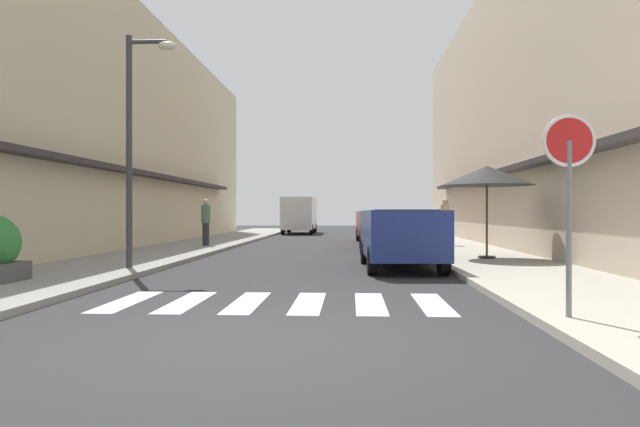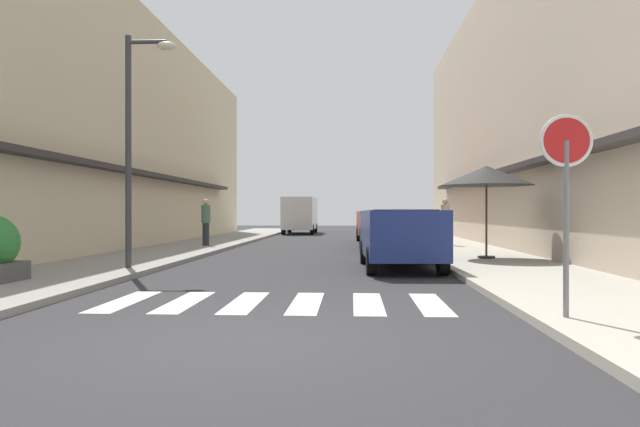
{
  "view_description": "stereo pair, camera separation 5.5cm",
  "coord_description": "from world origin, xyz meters",
  "px_view_note": "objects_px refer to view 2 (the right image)",
  "views": [
    {
      "loc": [
        1.12,
        -6.16,
        1.41
      ],
      "look_at": [
        -0.06,
        16.18,
        1.36
      ],
      "focal_mm": 32.52,
      "sensor_mm": 36.0,
      "label": 1
    },
    {
      "loc": [
        1.18,
        -6.16,
        1.41
      ],
      "look_at": [
        -0.06,
        16.18,
        1.36
      ],
      "focal_mm": 32.52,
      "sensor_mm": 36.0,
      "label": 2
    }
  ],
  "objects_px": {
    "parked_car_mid": "(384,225)",
    "delivery_van": "(300,212)",
    "parked_car_far": "(378,223)",
    "street_lamp": "(136,126)",
    "round_street_sign": "(566,162)",
    "cafe_umbrella": "(486,176)",
    "parked_car_near": "(400,232)",
    "pedestrian_walking_far": "(206,221)",
    "pedestrian_walking_near": "(445,220)"
  },
  "relations": [
    {
      "from": "parked_car_far",
      "to": "cafe_umbrella",
      "type": "xyz_separation_m",
      "value": [
        2.57,
        -10.34,
        1.5
      ]
    },
    {
      "from": "parked_car_near",
      "to": "pedestrian_walking_near",
      "type": "xyz_separation_m",
      "value": [
        2.47,
        8.48,
        0.17
      ]
    },
    {
      "from": "street_lamp",
      "to": "delivery_van",
      "type": "bearing_deg",
      "value": 86.25
    },
    {
      "from": "pedestrian_walking_near",
      "to": "parked_car_near",
      "type": "bearing_deg",
      "value": -63.97
    },
    {
      "from": "street_lamp",
      "to": "pedestrian_walking_near",
      "type": "bearing_deg",
      "value": 48.24
    },
    {
      "from": "parked_car_far",
      "to": "pedestrian_walking_near",
      "type": "xyz_separation_m",
      "value": [
        2.47,
        -3.88,
        0.17
      ]
    },
    {
      "from": "round_street_sign",
      "to": "cafe_umbrella",
      "type": "distance_m",
      "value": 9.24
    },
    {
      "from": "street_lamp",
      "to": "cafe_umbrella",
      "type": "height_order",
      "value": "street_lamp"
    },
    {
      "from": "parked_car_near",
      "to": "delivery_van",
      "type": "relative_size",
      "value": 0.82
    },
    {
      "from": "cafe_umbrella",
      "to": "delivery_van",
      "type": "bearing_deg",
      "value": 108.49
    },
    {
      "from": "parked_car_near",
      "to": "cafe_umbrella",
      "type": "height_order",
      "value": "cafe_umbrella"
    },
    {
      "from": "parked_car_mid",
      "to": "street_lamp",
      "type": "xyz_separation_m",
      "value": [
        -6.19,
        -7.94,
        2.49
      ]
    },
    {
      "from": "parked_car_far",
      "to": "parked_car_mid",
      "type": "bearing_deg",
      "value": -90.0
    },
    {
      "from": "delivery_van",
      "to": "round_street_sign",
      "type": "height_order",
      "value": "round_street_sign"
    },
    {
      "from": "parked_car_mid",
      "to": "delivery_van",
      "type": "relative_size",
      "value": 0.83
    },
    {
      "from": "pedestrian_walking_near",
      "to": "parked_car_far",
      "type": "bearing_deg",
      "value": 164.66
    },
    {
      "from": "parked_car_far",
      "to": "street_lamp",
      "type": "distance_m",
      "value": 15.12
    },
    {
      "from": "parked_car_mid",
      "to": "parked_car_far",
      "type": "distance_m",
      "value": 5.63
    },
    {
      "from": "parked_car_near",
      "to": "delivery_van",
      "type": "distance_m",
      "value": 23.83
    },
    {
      "from": "parked_car_far",
      "to": "delivery_van",
      "type": "distance_m",
      "value": 11.94
    },
    {
      "from": "parked_car_near",
      "to": "parked_car_far",
      "type": "distance_m",
      "value": 12.36
    },
    {
      "from": "parked_car_mid",
      "to": "pedestrian_walking_far",
      "type": "distance_m",
      "value": 6.87
    },
    {
      "from": "parked_car_mid",
      "to": "pedestrian_walking_near",
      "type": "relative_size",
      "value": 2.46
    },
    {
      "from": "delivery_van",
      "to": "pedestrian_walking_far",
      "type": "relative_size",
      "value": 3.01
    },
    {
      "from": "street_lamp",
      "to": "cafe_umbrella",
      "type": "xyz_separation_m",
      "value": [
        8.76,
        3.23,
        -0.99
      ]
    },
    {
      "from": "delivery_van",
      "to": "round_street_sign",
      "type": "relative_size",
      "value": 2.17
    },
    {
      "from": "parked_car_near",
      "to": "street_lamp",
      "type": "distance_m",
      "value": 6.78
    },
    {
      "from": "parked_car_mid",
      "to": "pedestrian_walking_near",
      "type": "distance_m",
      "value": 3.03
    },
    {
      "from": "parked_car_mid",
      "to": "parked_car_far",
      "type": "bearing_deg",
      "value": 90.0
    },
    {
      "from": "parked_car_near",
      "to": "pedestrian_walking_far",
      "type": "relative_size",
      "value": 2.45
    },
    {
      "from": "cafe_umbrella",
      "to": "pedestrian_walking_far",
      "type": "relative_size",
      "value": 1.44
    },
    {
      "from": "parked_car_mid",
      "to": "pedestrian_walking_near",
      "type": "height_order",
      "value": "pedestrian_walking_near"
    },
    {
      "from": "parked_car_far",
      "to": "delivery_van",
      "type": "bearing_deg",
      "value": 112.52
    },
    {
      "from": "pedestrian_walking_far",
      "to": "street_lamp",
      "type": "bearing_deg",
      "value": -144.34
    },
    {
      "from": "parked_car_near",
      "to": "pedestrian_walking_far",
      "type": "bearing_deg",
      "value": 131.76
    },
    {
      "from": "delivery_van",
      "to": "street_lamp",
      "type": "bearing_deg",
      "value": -93.75
    },
    {
      "from": "parked_car_near",
      "to": "parked_car_mid",
      "type": "relative_size",
      "value": 0.98
    },
    {
      "from": "parked_car_near",
      "to": "round_street_sign",
      "type": "xyz_separation_m",
      "value": [
        1.44,
        -7.14,
        1.1
      ]
    },
    {
      "from": "parked_car_near",
      "to": "round_street_sign",
      "type": "relative_size",
      "value": 1.77
    },
    {
      "from": "parked_car_near",
      "to": "cafe_umbrella",
      "type": "distance_m",
      "value": 3.6
    },
    {
      "from": "pedestrian_walking_near",
      "to": "parked_car_mid",
      "type": "bearing_deg",
      "value": -102.43
    },
    {
      "from": "parked_car_far",
      "to": "round_street_sign",
      "type": "xyz_separation_m",
      "value": [
        1.44,
        -19.5,
        1.1
      ]
    },
    {
      "from": "round_street_sign",
      "to": "delivery_van",
      "type": "bearing_deg",
      "value": 101.15
    },
    {
      "from": "parked_car_mid",
      "to": "delivery_van",
      "type": "distance_m",
      "value": 17.28
    },
    {
      "from": "parked_car_far",
      "to": "street_lamp",
      "type": "height_order",
      "value": "street_lamp"
    },
    {
      "from": "street_lamp",
      "to": "pedestrian_walking_near",
      "type": "height_order",
      "value": "street_lamp"
    },
    {
      "from": "pedestrian_walking_far",
      "to": "cafe_umbrella",
      "type": "bearing_deg",
      "value": -89.25
    },
    {
      "from": "parked_car_far",
      "to": "street_lamp",
      "type": "relative_size",
      "value": 0.81
    },
    {
      "from": "cafe_umbrella",
      "to": "parked_car_far",
      "type": "bearing_deg",
      "value": 103.98
    },
    {
      "from": "parked_car_near",
      "to": "pedestrian_walking_far",
      "type": "xyz_separation_m",
      "value": [
        -6.81,
        7.63,
        0.15
      ]
    }
  ]
}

